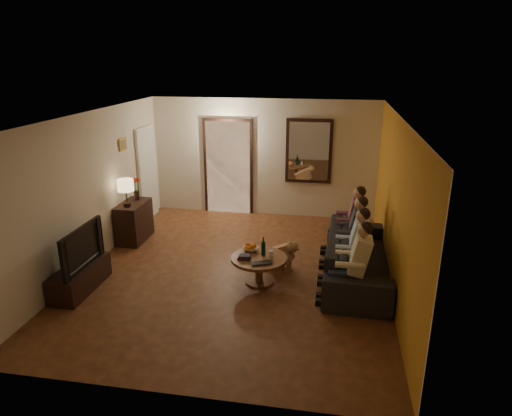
% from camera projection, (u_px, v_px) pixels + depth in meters
% --- Properties ---
extents(floor, '(5.00, 6.00, 0.01)m').
position_uv_depth(floor, '(236.00, 271.00, 7.73)').
color(floor, '#492813').
rests_on(floor, ground).
extents(ceiling, '(5.00, 6.00, 0.01)m').
position_uv_depth(ceiling, '(233.00, 116.00, 6.89)').
color(ceiling, white).
rests_on(ceiling, back_wall).
extents(back_wall, '(5.00, 0.02, 2.60)m').
position_uv_depth(back_wall, '(263.00, 158.00, 10.11)').
color(back_wall, beige).
rests_on(back_wall, floor).
extents(front_wall, '(5.00, 0.02, 2.60)m').
position_uv_depth(front_wall, '(169.00, 288.00, 4.51)').
color(front_wall, beige).
rests_on(front_wall, floor).
extents(left_wall, '(0.02, 6.00, 2.60)m').
position_uv_depth(left_wall, '(90.00, 191.00, 7.72)').
color(left_wall, beige).
rests_on(left_wall, floor).
extents(right_wall, '(0.02, 6.00, 2.60)m').
position_uv_depth(right_wall, '(395.00, 207.00, 6.91)').
color(right_wall, beige).
rests_on(right_wall, floor).
extents(orange_accent, '(0.01, 6.00, 2.60)m').
position_uv_depth(orange_accent, '(395.00, 207.00, 6.91)').
color(orange_accent, '#BA731F').
rests_on(orange_accent, right_wall).
extents(kitchen_doorway, '(1.00, 0.06, 2.10)m').
position_uv_depth(kitchen_doorway, '(228.00, 168.00, 10.30)').
color(kitchen_doorway, '#FFE0A5').
rests_on(kitchen_doorway, floor).
extents(door_trim, '(1.12, 0.04, 2.22)m').
position_uv_depth(door_trim, '(228.00, 168.00, 10.29)').
color(door_trim, black).
rests_on(door_trim, floor).
extents(fridge_glimpse, '(0.45, 0.03, 1.70)m').
position_uv_depth(fridge_glimpse, '(239.00, 175.00, 10.31)').
color(fridge_glimpse, silver).
rests_on(fridge_glimpse, floor).
extents(mirror_frame, '(1.00, 0.05, 1.40)m').
position_uv_depth(mirror_frame, '(309.00, 151.00, 9.85)').
color(mirror_frame, black).
rests_on(mirror_frame, back_wall).
extents(mirror_glass, '(0.86, 0.02, 1.26)m').
position_uv_depth(mirror_glass, '(309.00, 151.00, 9.82)').
color(mirror_glass, white).
rests_on(mirror_glass, back_wall).
extents(white_door, '(0.06, 0.85, 2.04)m').
position_uv_depth(white_door, '(147.00, 173.00, 9.95)').
color(white_door, white).
rests_on(white_door, floor).
extents(framed_art, '(0.03, 0.28, 0.24)m').
position_uv_depth(framed_art, '(123.00, 144.00, 8.75)').
color(framed_art, '#B28C33').
rests_on(framed_art, left_wall).
extents(art_canvas, '(0.01, 0.22, 0.18)m').
position_uv_depth(art_canvas, '(124.00, 144.00, 8.75)').
color(art_canvas, brown).
rests_on(art_canvas, left_wall).
extents(dresser, '(0.45, 0.86, 0.76)m').
position_uv_depth(dresser, '(134.00, 222.00, 8.92)').
color(dresser, black).
rests_on(dresser, floor).
extents(table_lamp, '(0.30, 0.30, 0.54)m').
position_uv_depth(table_lamp, '(126.00, 193.00, 8.51)').
color(table_lamp, beige).
rests_on(table_lamp, dresser).
extents(flower_vase, '(0.14, 0.14, 0.44)m').
position_uv_depth(flower_vase, '(136.00, 189.00, 8.93)').
color(flower_vase, red).
rests_on(flower_vase, dresser).
extents(tv_stand, '(0.45, 1.18, 0.39)m').
position_uv_depth(tv_stand, '(80.00, 278.00, 7.08)').
color(tv_stand, black).
rests_on(tv_stand, floor).
extents(tv, '(1.13, 0.15, 0.65)m').
position_uv_depth(tv, '(76.00, 247.00, 6.91)').
color(tv, black).
rests_on(tv, tv_stand).
extents(sofa, '(2.58, 1.10, 0.74)m').
position_uv_depth(sofa, '(358.00, 256.00, 7.42)').
color(sofa, black).
rests_on(sofa, floor).
extents(person_a, '(0.60, 0.40, 1.20)m').
position_uv_depth(person_a, '(355.00, 267.00, 6.52)').
color(person_a, tan).
rests_on(person_a, sofa).
extents(person_b, '(0.60, 0.40, 1.20)m').
position_uv_depth(person_b, '(353.00, 250.00, 7.08)').
color(person_b, tan).
rests_on(person_b, sofa).
extents(person_c, '(0.60, 0.40, 1.20)m').
position_uv_depth(person_c, '(352.00, 236.00, 7.64)').
color(person_c, tan).
rests_on(person_c, sofa).
extents(person_d, '(0.60, 0.40, 1.20)m').
position_uv_depth(person_d, '(351.00, 224.00, 8.20)').
color(person_d, tan).
rests_on(person_d, sofa).
extents(dog, '(0.60, 0.38, 0.56)m').
position_uv_depth(dog, '(280.00, 253.00, 7.75)').
color(dog, olive).
rests_on(dog, floor).
extents(coffee_table, '(1.01, 1.01, 0.45)m').
position_uv_depth(coffee_table, '(259.00, 270.00, 7.27)').
color(coffee_table, brown).
rests_on(coffee_table, floor).
extents(bowl, '(0.26, 0.26, 0.06)m').
position_uv_depth(bowl, '(250.00, 249.00, 7.43)').
color(bowl, white).
rests_on(bowl, coffee_table).
extents(oranges, '(0.20, 0.20, 0.08)m').
position_uv_depth(oranges, '(250.00, 245.00, 7.40)').
color(oranges, orange).
rests_on(oranges, bowl).
extents(wine_bottle, '(0.07, 0.07, 0.31)m').
position_uv_depth(wine_bottle, '(263.00, 246.00, 7.24)').
color(wine_bottle, black).
rests_on(wine_bottle, coffee_table).
extents(wine_glass, '(0.06, 0.06, 0.10)m').
position_uv_depth(wine_glass, '(271.00, 254.00, 7.20)').
color(wine_glass, silver).
rests_on(wine_glass, coffee_table).
extents(book_stack, '(0.20, 0.15, 0.07)m').
position_uv_depth(book_stack, '(244.00, 257.00, 7.13)').
color(book_stack, black).
rests_on(book_stack, coffee_table).
extents(laptop, '(0.39, 0.33, 0.03)m').
position_uv_depth(laptop, '(263.00, 264.00, 6.92)').
color(laptop, black).
rests_on(laptop, coffee_table).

